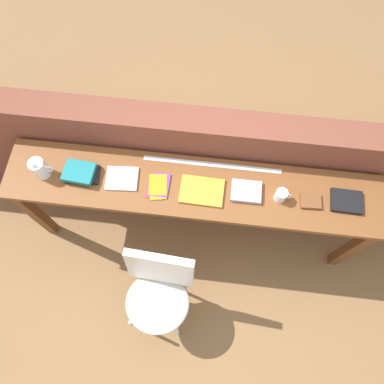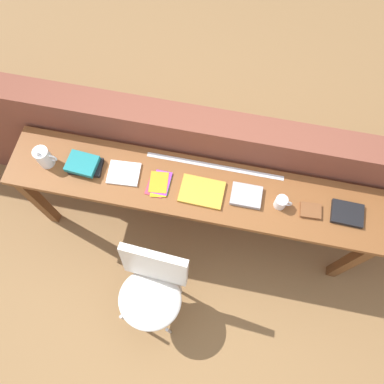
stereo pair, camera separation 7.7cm
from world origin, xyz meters
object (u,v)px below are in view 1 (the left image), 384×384
chair_white_moulded (159,291)px  pitcher_white (40,168)px  magazine_cycling (122,179)px  leather_journal_brown (311,201)px  pamphlet_pile_colourful (159,186)px  book_stack_leftmost (81,173)px  mug (281,195)px  book_repair_rightmost (347,201)px  book_open_centre (202,191)px

chair_white_moulded → pitcher_white: (-0.83, 0.62, 0.43)m
pitcher_white → magazine_cycling: (0.52, 0.02, -0.07)m
leather_journal_brown → pamphlet_pile_colourful: bearing=177.3°
book_stack_leftmost → magazine_cycling: book_stack_leftmost is taller
chair_white_moulded → mug: size_ratio=8.10×
pamphlet_pile_colourful → book_repair_rightmost: bearing=1.5°
book_stack_leftmost → book_repair_rightmost: bearing=0.2°
pamphlet_pile_colourful → mug: 0.79m
book_stack_leftmost → book_repair_rightmost: (1.72, 0.01, -0.02)m
chair_white_moulded → leather_journal_brown: leather_journal_brown is taller
book_repair_rightmost → book_stack_leftmost: bearing=-178.4°
book_stack_leftmost → mug: mug is taller
pitcher_white → book_stack_leftmost: (0.25, 0.02, -0.04)m
book_open_centre → mug: bearing=2.8°
chair_white_moulded → book_open_centre: size_ratio=3.17×
chair_white_moulded → magazine_cycling: magazine_cycling is taller
chair_white_moulded → magazine_cycling: 0.80m
pitcher_white → book_repair_rightmost: pitcher_white is taller
magazine_cycling → mug: size_ratio=1.88×
leather_journal_brown → book_repair_rightmost: book_repair_rightmost is taller
chair_white_moulded → pamphlet_pile_colourful: pamphlet_pile_colourful is taller
pitcher_white → leather_journal_brown: size_ratio=1.41×
chair_white_moulded → pitcher_white: pitcher_white is taller
book_repair_rightmost → book_open_centre: bearing=-176.6°
magazine_cycling → leather_journal_brown: 1.23m
book_repair_rightmost → pitcher_white: bearing=-177.9°
book_stack_leftmost → pamphlet_pile_colourful: 0.52m
mug → leather_journal_brown: mug is taller
pitcher_white → pamphlet_pile_colourful: bearing=-0.5°
book_stack_leftmost → book_open_centre: (0.80, -0.03, -0.02)m
pitcher_white → mug: (1.55, 0.00, -0.03)m
magazine_cycling → pamphlet_pile_colourful: bearing=-10.3°
book_repair_rightmost → magazine_cycling: bearing=-178.5°
book_stack_leftmost → pamphlet_pile_colourful: book_stack_leftmost is taller
mug → book_open_centre: bearing=-178.6°
book_stack_leftmost → pamphlet_pile_colourful: size_ratio=1.19×
book_stack_leftmost → pitcher_white: bearing=-176.1°
book_stack_leftmost → book_open_centre: bearing=-1.8°
book_stack_leftmost → mug: size_ratio=2.11×
book_stack_leftmost → book_repair_rightmost: 1.72m
pamphlet_pile_colourful → book_open_centre: 0.28m
pamphlet_pile_colourful → leather_journal_brown: bearing=0.3°
chair_white_moulded → pamphlet_pile_colourful: size_ratio=4.58×
book_stack_leftmost → mug: bearing=-0.6°
pitcher_white → leather_journal_brown: pitcher_white is taller
pitcher_white → book_repair_rightmost: 1.97m
chair_white_moulded → book_repair_rightmost: book_repair_rightmost is taller
chair_white_moulded → book_open_centre: bearing=70.1°
chair_white_moulded → pamphlet_pile_colourful: (-0.06, 0.61, 0.36)m
pitcher_white → book_stack_leftmost: bearing=3.9°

